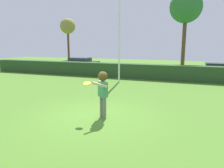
{
  "coord_description": "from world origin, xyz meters",
  "views": [
    {
      "loc": [
        3.41,
        -7.3,
        2.82
      ],
      "look_at": [
        0.4,
        0.94,
        1.15
      ],
      "focal_mm": 34.33,
      "sensor_mm": 36.0,
      "label": 1
    }
  ],
  "objects": [
    {
      "name": "frisbee",
      "position": [
        -0.09,
        -0.38,
        1.38
      ],
      "size": [
        0.28,
        0.27,
        0.1
      ],
      "color": "yellow"
    },
    {
      "name": "person",
      "position": [
        0.4,
        -0.07,
        1.17
      ],
      "size": [
        0.48,
        0.84,
        1.8
      ],
      "color": "slate",
      "rests_on": "ground"
    },
    {
      "name": "parked_car_green",
      "position": [
        5.72,
        12.13,
        0.69
      ],
      "size": [
        4.21,
        1.82,
        1.25
      ],
      "color": "#1E6633",
      "rests_on": "ground"
    },
    {
      "name": "maple_tree",
      "position": [
        2.72,
        14.7,
        6.08
      ],
      "size": [
        2.99,
        2.99,
        7.66
      ],
      "color": "brown",
      "rests_on": "ground"
    },
    {
      "name": "lamppost",
      "position": [
        -1.44,
        7.49,
        3.3
      ],
      "size": [
        0.24,
        0.24,
        5.97
      ],
      "color": "silver",
      "rests_on": "ground"
    },
    {
      "name": "ground_plane",
      "position": [
        0.0,
        0.0,
        0.0
      ],
      "size": [
        60.0,
        60.0,
        0.0
      ],
      "primitive_type": "plane",
      "color": "#497626"
    },
    {
      "name": "parked_car_black",
      "position": [
        -8.22,
        14.08,
        0.69
      ],
      "size": [
        4.27,
        1.95,
        1.25
      ],
      "color": "black",
      "rests_on": "ground"
    },
    {
      "name": "oak_tree",
      "position": [
        -10.85,
        16.08,
        4.77
      ],
      "size": [
        1.84,
        1.84,
        5.8
      ],
      "color": "brown",
      "rests_on": "ground"
    },
    {
      "name": "hedge_row",
      "position": [
        0.0,
        9.67,
        0.59
      ],
      "size": [
        29.61,
        0.9,
        1.17
      ],
      "primitive_type": "cube",
      "color": "#294724",
      "rests_on": "ground"
    }
  ]
}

